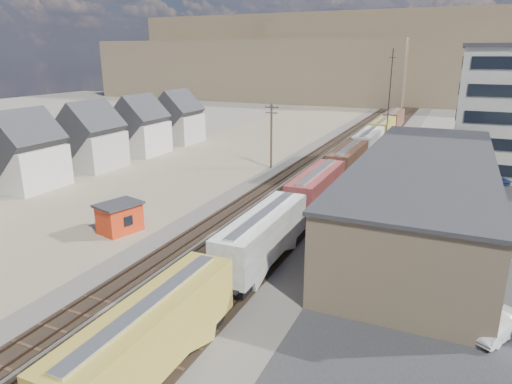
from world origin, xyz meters
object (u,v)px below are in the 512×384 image
at_px(parked_car_white, 498,326).
at_px(parked_car_blue, 493,177).
at_px(utility_pole_north, 271,135).
at_px(maintenance_shed, 120,217).
at_px(parked_car_red, 439,315).
at_px(freight_train, 334,172).

xyz_separation_m(parked_car_white, parked_car_blue, (1.49, 40.39, -0.03)).
distance_m(utility_pole_north, maintenance_shed, 31.11).
distance_m(parked_car_red, parked_car_blue, 40.65).
height_order(freight_train, parked_car_white, freight_train).
relative_size(maintenance_shed, parked_car_red, 1.24).
xyz_separation_m(utility_pole_north, parked_car_blue, (31.19, 5.30, -4.57)).
xyz_separation_m(freight_train, parked_car_red, (13.95, -25.89, -2.13)).
distance_m(freight_train, parked_car_blue, 23.88).
bearing_deg(freight_train, parked_car_red, -61.68).
relative_size(parked_car_red, parked_car_white, 0.85).
distance_m(parked_car_red, parked_car_white, 3.46).
relative_size(maintenance_shed, parked_car_white, 1.05).
bearing_deg(maintenance_shed, utility_pole_north, 83.01).
relative_size(maintenance_shed, parked_car_blue, 0.92).
bearing_deg(parked_car_red, parked_car_blue, 45.64).
bearing_deg(maintenance_shed, parked_car_white, -7.56).
height_order(utility_pole_north, parked_car_red, utility_pole_north).
bearing_deg(parked_car_red, utility_pole_north, 89.46).
height_order(utility_pole_north, parked_car_white, utility_pole_north).
bearing_deg(parked_car_white, parked_car_blue, 118.02).
height_order(maintenance_shed, parked_car_white, maintenance_shed).
bearing_deg(utility_pole_north, parked_car_white, -49.75).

